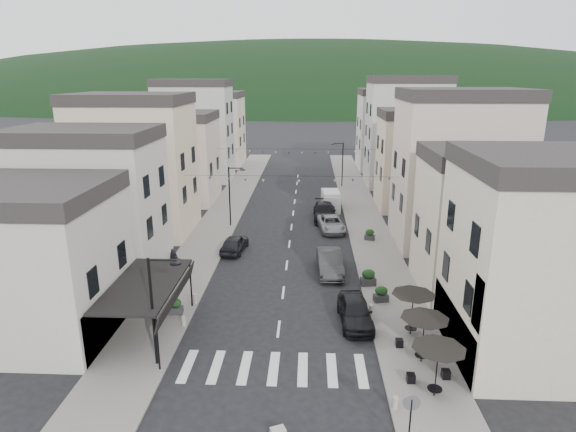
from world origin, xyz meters
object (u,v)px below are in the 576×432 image
parked_car_a (355,311)px  pedestrian_b (174,264)px  pedestrian_a (174,261)px  delivery_van (331,200)px  parked_car_e (234,244)px  parked_car_b (330,262)px  parked_car_c (331,224)px  parked_car_d (325,212)px

parked_car_a → pedestrian_b: size_ratio=2.38×
parked_car_a → pedestrian_a: 14.80m
delivery_van → parked_car_e: bearing=-124.9°
parked_car_b → pedestrian_a: size_ratio=2.74×
parked_car_c → pedestrian_a: 16.67m
parked_car_b → delivery_van: delivery_van is taller
delivery_van → pedestrian_b: size_ratio=2.39×
parked_car_c → parked_car_e: 10.55m
parked_car_c → parked_car_d: bearing=90.5°
pedestrian_b → pedestrian_a: bearing=145.2°
parked_car_c → delivery_van: size_ratio=1.06×
delivery_van → pedestrian_b: (-12.34, -19.62, 0.02)m
delivery_van → pedestrian_a: (-12.58, -18.87, -0.02)m
parked_car_c → parked_car_d: (-0.52, 3.74, 0.13)m
parked_car_d → parked_car_e: (-7.96, -10.00, -0.09)m
parked_car_e → parked_car_b: bearing=158.6°
parked_car_e → pedestrian_a: 6.27m
pedestrian_a → delivery_van: bearing=54.7°
parked_car_d → delivery_van: 4.02m
parked_car_e → delivery_van: (8.72, 13.94, 0.35)m
parked_car_a → delivery_van: bearing=87.6°
parked_car_c → parked_car_e: (-8.48, -6.26, 0.04)m
parked_car_c → delivery_van: 7.69m
parked_car_b → parked_car_d: bearing=87.1°
parked_car_e → delivery_van: delivery_van is taller
parked_car_b → parked_car_c: (0.53, 10.46, -0.16)m
parked_car_b → delivery_van: size_ratio=1.10×
parked_car_e → parked_car_d: bearing=-122.1°
pedestrian_b → parked_car_c: bearing=82.2°
parked_car_d → pedestrian_a: 19.04m
parked_car_d → pedestrian_b: pedestrian_b is taller
parked_car_d → pedestrian_a: pedestrian_a is taller
parked_car_b → parked_car_c: 10.47m
pedestrian_a → pedestrian_b: bearing=-74.0°
parked_car_d → delivery_van: (0.76, 3.94, 0.26)m
parked_car_b → parked_car_e: 8.99m
parked_car_a → parked_car_d: parked_car_d is taller
parked_car_d → pedestrian_a: size_ratio=3.01×
pedestrian_a → pedestrian_b: size_ratio=0.96×
parked_car_a → parked_car_b: parked_car_b is taller
parked_car_b → pedestrian_b: (-11.57, -1.48, 0.25)m
parked_car_d → pedestrian_a: (-11.82, -14.93, 0.24)m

